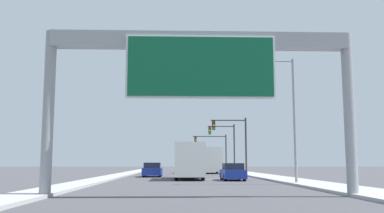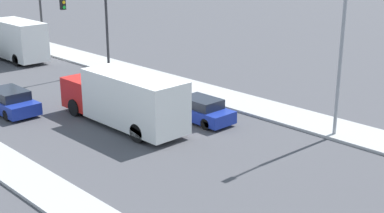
{
  "view_description": "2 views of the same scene",
  "coord_description": "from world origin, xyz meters",
  "px_view_note": "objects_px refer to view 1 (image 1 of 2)",
  "views": [
    {
      "loc": [
        -0.98,
        -0.13,
        1.44
      ],
      "look_at": [
        0.0,
        28.86,
        5.24
      ],
      "focal_mm": 40.0,
      "sensor_mm": 36.0,
      "label": 1
    },
    {
      "loc": [
        -16.72,
        14.41,
        9.95
      ],
      "look_at": [
        0.03,
        31.74,
        2.31
      ],
      "focal_mm": 50.0,
      "sensor_mm": 36.0,
      "label": 2
    }
  ],
  "objects_px": {
    "sign_gantry": "(201,67)",
    "truck_box_secondary": "(211,160)",
    "traffic_light_mid_block": "(226,141)",
    "traffic_light_near_intersection": "(235,137)",
    "street_lamp_right": "(289,109)",
    "car_mid_right": "(185,168)",
    "car_near_center": "(153,170)",
    "truck_box_primary": "(189,161)",
    "car_far_center": "(233,172)",
    "traffic_light_far_intersection": "(215,146)"
  },
  "relations": [
    {
      "from": "sign_gantry",
      "to": "truck_box_secondary",
      "type": "xyz_separation_m",
      "value": [
        3.5,
        39.0,
        -3.82
      ]
    },
    {
      "from": "traffic_light_mid_block",
      "to": "sign_gantry",
      "type": "bearing_deg",
      "value": -98.02
    },
    {
      "from": "car_near_center",
      "to": "traffic_light_near_intersection",
      "type": "relative_size",
      "value": 0.74
    },
    {
      "from": "car_far_center",
      "to": "street_lamp_right",
      "type": "relative_size",
      "value": 0.5
    },
    {
      "from": "car_near_center",
      "to": "truck_box_primary",
      "type": "distance_m",
      "value": 7.7
    },
    {
      "from": "car_mid_right",
      "to": "truck_box_primary",
      "type": "height_order",
      "value": "truck_box_primary"
    },
    {
      "from": "car_mid_right",
      "to": "traffic_light_mid_block",
      "type": "bearing_deg",
      "value": 6.74
    },
    {
      "from": "car_far_center",
      "to": "traffic_light_far_intersection",
      "type": "height_order",
      "value": "traffic_light_far_intersection"
    },
    {
      "from": "car_near_center",
      "to": "traffic_light_mid_block",
      "type": "bearing_deg",
      "value": 57.2
    },
    {
      "from": "car_far_center",
      "to": "traffic_light_mid_block",
      "type": "relative_size",
      "value": 0.64
    },
    {
      "from": "car_near_center",
      "to": "traffic_light_mid_block",
      "type": "distance_m",
      "value": 17.29
    },
    {
      "from": "sign_gantry",
      "to": "car_near_center",
      "type": "bearing_deg",
      "value": 97.69
    },
    {
      "from": "sign_gantry",
      "to": "car_mid_right",
      "type": "bearing_deg",
      "value": 90.0
    },
    {
      "from": "truck_box_primary",
      "to": "traffic_light_far_intersection",
      "type": "height_order",
      "value": "traffic_light_far_intersection"
    },
    {
      "from": "car_mid_right",
      "to": "truck_box_secondary",
      "type": "xyz_separation_m",
      "value": [
        3.5,
        -0.43,
        1.05
      ]
    },
    {
      "from": "traffic_light_mid_block",
      "to": "traffic_light_far_intersection",
      "type": "relative_size",
      "value": 1.13
    },
    {
      "from": "car_far_center",
      "to": "truck_box_secondary",
      "type": "relative_size",
      "value": 0.52
    },
    {
      "from": "traffic_light_near_intersection",
      "to": "truck_box_secondary",
      "type": "bearing_deg",
      "value": 102.76
    },
    {
      "from": "truck_box_secondary",
      "to": "traffic_light_far_intersection",
      "type": "xyz_separation_m",
      "value": [
        1.45,
        11.1,
        2.33
      ]
    },
    {
      "from": "sign_gantry",
      "to": "traffic_light_near_intersection",
      "type": "relative_size",
      "value": 2.06
    },
    {
      "from": "sign_gantry",
      "to": "car_near_center",
      "type": "xyz_separation_m",
      "value": [
        -3.5,
        25.91,
        -4.86
      ]
    },
    {
      "from": "car_near_center",
      "to": "street_lamp_right",
      "type": "bearing_deg",
      "value": -57.53
    },
    {
      "from": "sign_gantry",
      "to": "traffic_light_mid_block",
      "type": "height_order",
      "value": "sign_gantry"
    },
    {
      "from": "street_lamp_right",
      "to": "traffic_light_far_intersection",
      "type": "bearing_deg",
      "value": 92.23
    },
    {
      "from": "truck_box_primary",
      "to": "street_lamp_right",
      "type": "relative_size",
      "value": 1.05
    },
    {
      "from": "truck_box_primary",
      "to": "street_lamp_right",
      "type": "bearing_deg",
      "value": -53.9
    },
    {
      "from": "car_mid_right",
      "to": "traffic_light_mid_block",
      "type": "xyz_separation_m",
      "value": [
        5.65,
        0.67,
        3.73
      ]
    },
    {
      "from": "traffic_light_near_intersection",
      "to": "traffic_light_far_intersection",
      "type": "distance_m",
      "value": 20.01
    },
    {
      "from": "traffic_light_mid_block",
      "to": "truck_box_primary",
      "type": "bearing_deg",
      "value": -105.06
    },
    {
      "from": "sign_gantry",
      "to": "truck_box_primary",
      "type": "bearing_deg",
      "value": 90.0
    },
    {
      "from": "car_near_center",
      "to": "traffic_light_far_intersection",
      "type": "relative_size",
      "value": 0.82
    },
    {
      "from": "car_mid_right",
      "to": "traffic_light_near_intersection",
      "type": "xyz_separation_m",
      "value": [
        5.51,
        -9.33,
        3.67
      ]
    },
    {
      "from": "truck_box_secondary",
      "to": "traffic_light_far_intersection",
      "type": "relative_size",
      "value": 1.39
    },
    {
      "from": "sign_gantry",
      "to": "truck_box_secondary",
      "type": "bearing_deg",
      "value": 84.87
    },
    {
      "from": "traffic_light_near_intersection",
      "to": "street_lamp_right",
      "type": "relative_size",
      "value": 0.77
    },
    {
      "from": "car_mid_right",
      "to": "street_lamp_right",
      "type": "height_order",
      "value": "street_lamp_right"
    },
    {
      "from": "sign_gantry",
      "to": "car_near_center",
      "type": "distance_m",
      "value": 26.59
    },
    {
      "from": "car_near_center",
      "to": "traffic_light_far_intersection",
      "type": "distance_m",
      "value": 25.85
    },
    {
      "from": "car_far_center",
      "to": "traffic_light_far_intersection",
      "type": "xyz_separation_m",
      "value": [
        1.45,
        33.26,
        3.39
      ]
    },
    {
      "from": "truck_box_primary",
      "to": "traffic_light_near_intersection",
      "type": "distance_m",
      "value": 12.61
    },
    {
      "from": "truck_box_secondary",
      "to": "traffic_light_mid_block",
      "type": "xyz_separation_m",
      "value": [
        2.15,
        1.1,
        2.68
      ]
    },
    {
      "from": "traffic_light_near_intersection",
      "to": "street_lamp_right",
      "type": "xyz_separation_m",
      "value": [
        0.99,
        -19.91,
        0.68
      ]
    },
    {
      "from": "traffic_light_near_intersection",
      "to": "traffic_light_mid_block",
      "type": "xyz_separation_m",
      "value": [
        0.13,
        10.0,
        0.06
      ]
    },
    {
      "from": "sign_gantry",
      "to": "truck_box_secondary",
      "type": "height_order",
      "value": "sign_gantry"
    },
    {
      "from": "sign_gantry",
      "to": "car_mid_right",
      "type": "distance_m",
      "value": 39.73
    },
    {
      "from": "car_mid_right",
      "to": "car_far_center",
      "type": "xyz_separation_m",
      "value": [
        3.5,
        -22.59,
        -0.01
      ]
    },
    {
      "from": "truck_box_primary",
      "to": "traffic_light_near_intersection",
      "type": "relative_size",
      "value": 1.36
    },
    {
      "from": "truck_box_secondary",
      "to": "street_lamp_right",
      "type": "xyz_separation_m",
      "value": [
        3.0,
        -28.81,
        3.3
      ]
    },
    {
      "from": "truck_box_secondary",
      "to": "traffic_light_mid_block",
      "type": "relative_size",
      "value": 1.23
    },
    {
      "from": "sign_gantry",
      "to": "car_far_center",
      "type": "distance_m",
      "value": 17.88
    }
  ]
}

